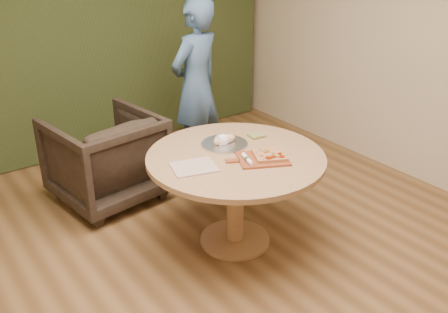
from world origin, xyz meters
name	(u,v)px	position (x,y,z in m)	size (l,w,h in m)	color
room_shell	(238,98)	(0.00, 0.00, 1.40)	(5.04, 6.04, 2.84)	brown
curtain	(60,23)	(0.00, 2.90, 1.40)	(4.80, 0.14, 2.78)	#283417
pedestal_table	(236,172)	(0.39, 0.53, 0.61)	(1.32, 1.32, 0.75)	tan
pizza_paddle	(261,159)	(0.49, 0.36, 0.76)	(0.47, 0.40, 0.01)	brown
flatbread_pizza	(270,155)	(0.55, 0.34, 0.78)	(0.29, 0.29, 0.04)	#C2814B
cutlery_roll	(247,159)	(0.38, 0.38, 0.78)	(0.08, 0.20, 0.03)	white
newspaper	(194,167)	(0.03, 0.53, 0.76)	(0.30, 0.25, 0.01)	silver
serving_tray	(224,144)	(0.43, 0.73, 0.76)	(0.36, 0.36, 0.02)	silver
bread_roll	(223,140)	(0.42, 0.73, 0.79)	(0.19, 0.09, 0.09)	beige
green_packet	(257,136)	(0.73, 0.71, 0.76)	(0.12, 0.10, 0.02)	olive
armchair	(105,154)	(-0.13, 1.76, 0.44)	(0.86, 0.80, 0.88)	black
person_standing	(196,86)	(0.92, 1.88, 0.85)	(0.62, 0.41, 1.69)	#41628D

